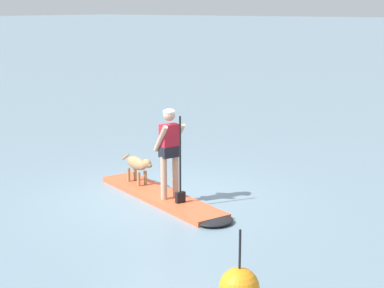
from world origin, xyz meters
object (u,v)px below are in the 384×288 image
dog (138,165)px  marker_buoy (239,287)px  paddleboard (167,199)px  person_paddler (170,147)px

dog → marker_buoy: bearing=-34.6°
paddleboard → dog: dog is taller
dog → person_paddler: bearing=-17.6°
person_paddler → paddleboard: bearing=162.4°
paddleboard → marker_buoy: bearing=-38.8°
person_paddler → marker_buoy: person_paddler is taller
dog → paddleboard: bearing=-17.6°
person_paddler → dog: 1.32m
person_paddler → dog: (-1.13, 0.36, -0.58)m
person_paddler → marker_buoy: bearing=-39.4°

